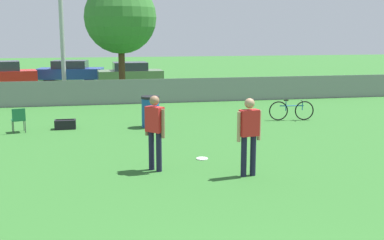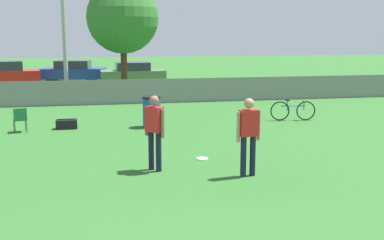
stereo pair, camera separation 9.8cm
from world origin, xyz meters
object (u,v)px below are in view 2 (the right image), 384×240
Objects in this scene: frisbee_disc at (202,159)px; trash_bin at (152,111)px; player_thrower_red at (155,127)px; folding_chair_sideline at (20,118)px; tree_near_pole at (123,18)px; parked_car_blue at (73,71)px; parked_car_red at (4,75)px; bicycle_sideline at (293,110)px; parked_car_olive at (133,73)px; gear_bag_sideline at (67,124)px; player_defender_red at (249,131)px.

trash_bin is (-0.78, 4.45, 0.51)m from frisbee_disc.
player_thrower_red is 2.21× the size of folding_chair_sideline.
parked_car_blue is at bearing 110.15° from tree_near_pole.
frisbee_disc is at bearing -77.13° from parked_car_red.
parked_car_olive is (-4.79, 13.66, 0.29)m from bicycle_sideline.
gear_bag_sideline is 14.26m from parked_car_red.
parked_car_red is at bearing 103.98° from player_defender_red.
folding_chair_sideline is 16.51m from parked_car_blue.
tree_near_pole is 1.43× the size of parked_car_olive.
player_defender_red reaches higher than bicycle_sideline.
parked_car_red is 0.97× the size of parked_car_blue.
folding_chair_sideline is 0.48× the size of bicycle_sideline.
player_defender_red is at bearing 119.05° from folding_chair_sideline.
player_defender_red is 2.58× the size of gear_bag_sideline.
gear_bag_sideline reaches higher than frisbee_disc.
parked_car_olive reaches higher than trash_bin.
gear_bag_sideline is at bearing -79.95° from parked_car_blue.
parked_car_olive is at bearing -25.60° from parked_car_blue.
player_defender_red reaches higher than parked_car_blue.
parked_car_red reaches higher than frisbee_disc.
frisbee_disc is (-0.69, 1.61, -1.01)m from player_defender_red.
trash_bin reaches higher than bicycle_sideline.
frisbee_disc is at bearing -52.52° from gear_bag_sideline.
parked_car_olive is at bearing -9.94° from parked_car_red.
folding_chair_sideline is at bearing -170.39° from bicycle_sideline.
tree_near_pole is 10.03m from folding_chair_sideline.
player_defender_red is 1.06× the size of bicycle_sideline.
player_defender_red is 0.40× the size of parked_car_blue.
player_defender_red is at bearing 25.60° from player_thrower_red.
folding_chair_sideline is 14.74m from parked_car_olive.
player_thrower_red is 2.14m from player_defender_red.
folding_chair_sideline is 1.48m from gear_bag_sideline.
parked_car_blue is (3.83, 2.56, -0.06)m from parked_car_red.
parked_car_red reaches higher than gear_bag_sideline.
folding_chair_sideline is 0.19× the size of parked_car_red.
trash_bin is (4.22, 0.11, 0.07)m from folding_chair_sideline.
trash_bin is 15.55m from parked_car_red.
parked_car_red reaches higher than trash_bin.
player_defender_red is 1.67× the size of trash_bin.
tree_near_pole is 14.99m from player_defender_red.
folding_chair_sideline is (-5.69, 5.96, -0.56)m from player_defender_red.
folding_chair_sideline is at bearing -88.74° from parked_car_red.
frisbee_disc is 19.92m from parked_car_red.
player_thrower_red reaches higher than parked_car_olive.
folding_chair_sideline is at bearing 124.25° from player_defender_red.
player_defender_red is 7.66m from gear_bag_sideline.
frisbee_disc is at bearing -84.68° from tree_near_pole.
trash_bin is at bearing -93.87° from parked_car_olive.
tree_near_pole is 3.24× the size of player_defender_red.
bicycle_sideline is at bearing -53.99° from parked_car_blue.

